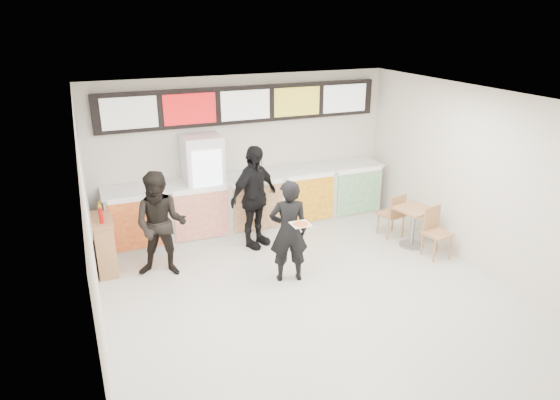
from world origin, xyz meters
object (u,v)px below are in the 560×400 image
service_counter (252,203)px  customer_mid (254,197)px  customer_left (161,225)px  cafe_table (414,220)px  condiment_ledge (105,244)px  customer_main (289,231)px  drinks_fridge (204,188)px

service_counter → customer_mid: size_ratio=2.91×
customer_left → customer_mid: bearing=36.0°
cafe_table → customer_mid: bearing=145.3°
cafe_table → condiment_ledge: size_ratio=1.42×
service_counter → customer_main: 2.12m
customer_main → cafe_table: bearing=-160.5°
drinks_fridge → customer_left: size_ratio=1.13×
customer_mid → condiment_ledge: size_ratio=1.71×
customer_mid → cafe_table: size_ratio=1.21×
drinks_fridge → condiment_ledge: size_ratio=1.79×
drinks_fridge → customer_left: (-1.01, -1.18, -0.12)m
condiment_ledge → customer_main: bearing=-28.0°
service_counter → customer_left: size_ratio=3.14×
customer_main → customer_left: size_ratio=0.96×
customer_mid → drinks_fridge: bearing=108.4°
customer_left → cafe_table: (4.45, -0.66, -0.36)m
customer_main → customer_mid: bearing=-73.0°
drinks_fridge → customer_left: bearing=-130.7°
cafe_table → condiment_ledge: bearing=155.5°
cafe_table → customer_left: bearing=159.5°
customer_main → customer_left: customer_left is taller
service_counter → cafe_table: service_counter is taller
drinks_fridge → condiment_ledge: drinks_fridge is taller
customer_main → customer_mid: customer_mid is taller
service_counter → condiment_ledge: (-2.82, -0.65, -0.09)m
service_counter → customer_main: (-0.11, -2.10, 0.28)m
customer_left → customer_main: bearing=-5.9°
drinks_fridge → customer_main: size_ratio=1.18×
service_counter → customer_mid: (-0.20, -0.70, 0.38)m
service_counter → drinks_fridge: bearing=179.0°
service_counter → customer_left: (-1.95, -1.16, 0.31)m
condiment_ledge → drinks_fridge: bearing=19.6°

